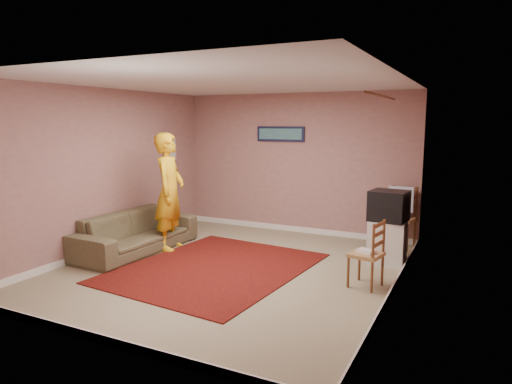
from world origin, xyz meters
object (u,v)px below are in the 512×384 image
at_px(chair_b, 366,246).
at_px(sofa, 137,232).
at_px(person, 170,192).
at_px(crt_tv, 389,206).
at_px(chair_a, 400,211).
at_px(tv_cabinet, 387,242).

distance_m(chair_b, sofa, 3.69).
distance_m(sofa, person, 0.84).
xyz_separation_m(crt_tv, chair_b, (-0.06, -1.09, -0.34)).
bearing_deg(person, chair_b, -112.74).
relative_size(chair_a, chair_b, 1.18).
bearing_deg(person, chair_a, -79.80).
height_order(sofa, person, person).
bearing_deg(tv_cabinet, chair_a, 88.88).
bearing_deg(person, sofa, 115.89).
height_order(crt_tv, chair_b, crt_tv).
bearing_deg(tv_cabinet, chair_b, -93.65).
distance_m(crt_tv, person, 3.43).
xyz_separation_m(crt_tv, sofa, (-3.74, -1.12, -0.55)).
xyz_separation_m(crt_tv, person, (-3.34, -0.75, 0.08)).
height_order(crt_tv, sofa, crt_tv).
bearing_deg(chair_a, person, -142.34).
bearing_deg(crt_tv, chair_a, 95.65).
relative_size(crt_tv, chair_a, 1.03).
height_order(chair_b, sofa, chair_b).
height_order(tv_cabinet, person, person).
distance_m(tv_cabinet, person, 3.49).
relative_size(crt_tv, chair_b, 1.22).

